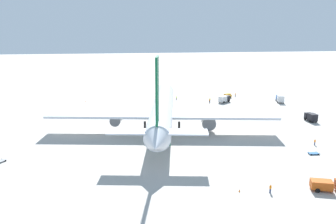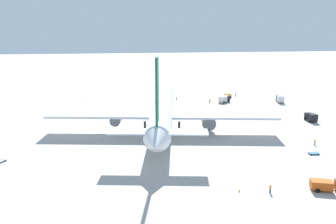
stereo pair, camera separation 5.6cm
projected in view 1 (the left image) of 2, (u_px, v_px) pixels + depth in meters
name	position (u px, v px, depth m)	size (l,w,h in m)	color
ground_plane	(162.00, 130.00, 107.26)	(600.00, 600.00, 0.00)	#ADA8A0
airliner	(163.00, 111.00, 104.33)	(68.89, 69.45, 25.34)	silver
service_truck_0	(224.00, 99.00, 145.13)	(5.02, 5.67, 2.82)	black
service_truck_1	(328.00, 185.00, 67.74)	(4.18, 6.99, 2.40)	#BF4C14
service_truck_2	(280.00, 98.00, 145.41)	(6.81, 4.01, 3.21)	#194CA5
service_truck_3	(311.00, 117.00, 116.67)	(4.85, 2.89, 2.86)	black
service_van	(227.00, 96.00, 153.74)	(4.27, 4.98, 1.97)	orange
baggage_cart_0	(314.00, 153.00, 87.23)	(1.60, 3.18, 0.40)	#26598C
baggage_cart_1	(0.00, 161.00, 82.09)	(3.03, 2.62, 0.40)	gray
ground_worker_0	(209.00, 101.00, 144.55)	(0.56, 0.56, 1.64)	#3F3F47
ground_worker_1	(176.00, 98.00, 150.43)	(0.49, 0.49, 1.63)	black
ground_worker_2	(315.00, 142.00, 93.71)	(0.52, 0.52, 1.70)	navy
ground_worker_3	(270.00, 189.00, 67.06)	(0.55, 0.55, 1.78)	navy
ground_worker_4	(210.00, 100.00, 146.64)	(0.42, 0.42, 1.75)	navy
ground_worker_5	(235.00, 95.00, 156.87)	(0.50, 0.50, 1.78)	black
traffic_cone_0	(86.00, 101.00, 146.94)	(0.36, 0.36, 0.55)	orange
traffic_cone_1	(239.00, 190.00, 67.65)	(0.36, 0.36, 0.55)	orange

